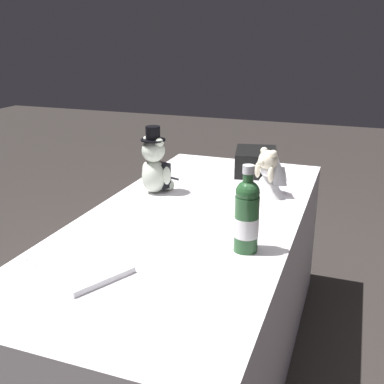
# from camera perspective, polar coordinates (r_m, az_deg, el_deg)

# --- Properties ---
(ground_plane) EXTENTS (12.00, 12.00, 0.00)m
(ground_plane) POSITION_cam_1_polar(r_m,az_deg,el_deg) (2.19, 0.00, -20.31)
(ground_plane) COLOR #2D2826
(reception_table) EXTENTS (1.81, 0.82, 0.71)m
(reception_table) POSITION_cam_1_polar(r_m,az_deg,el_deg) (1.99, 0.00, -12.43)
(reception_table) COLOR white
(reception_table) RESTS_ON ground_plane
(teddy_bear_groom) EXTENTS (0.16, 0.16, 0.30)m
(teddy_bear_groom) POSITION_cam_1_polar(r_m,az_deg,el_deg) (2.08, -4.57, 3.21)
(teddy_bear_groom) COLOR silver
(teddy_bear_groom) RESTS_ON reception_table
(teddy_bear_bride) EXTENTS (0.21, 0.20, 0.22)m
(teddy_bear_bride) POSITION_cam_1_polar(r_m,az_deg,el_deg) (2.06, 9.57, 2.07)
(teddy_bear_bride) COLOR white
(teddy_bear_bride) RESTS_ON reception_table
(champagne_bottle) EXTENTS (0.08, 0.08, 0.29)m
(champagne_bottle) POSITION_cam_1_polar(r_m,az_deg,el_deg) (1.51, 6.78, -2.87)
(champagne_bottle) COLOR #27542C
(champagne_bottle) RESTS_ON reception_table
(signing_pen) EXTENTS (0.05, 0.14, 0.01)m
(signing_pen) POSITION_cam_1_polar(r_m,az_deg,el_deg) (2.30, -2.90, 1.85)
(signing_pen) COLOR black
(signing_pen) RESTS_ON reception_table
(gift_case_black) EXTENTS (0.30, 0.25, 0.12)m
(gift_case_black) POSITION_cam_1_polar(r_m,az_deg,el_deg) (2.39, 7.89, 3.74)
(gift_case_black) COLOR black
(gift_case_black) RESTS_ON reception_table
(guestbook) EXTENTS (0.32, 0.35, 0.02)m
(guestbook) POSITION_cam_1_polar(r_m,az_deg,el_deg) (1.48, -13.74, -8.74)
(guestbook) COLOR white
(guestbook) RESTS_ON reception_table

